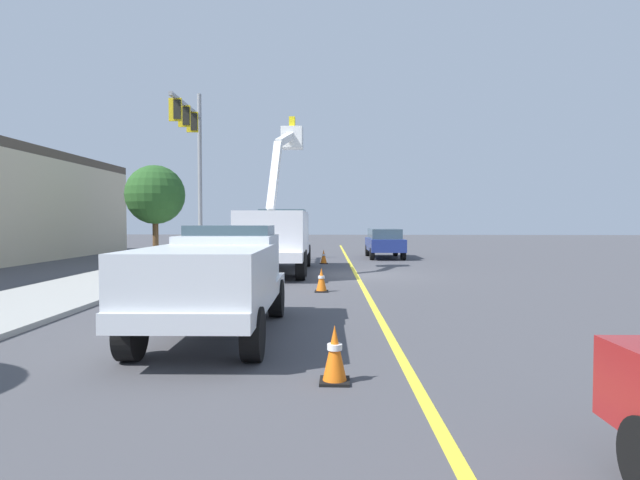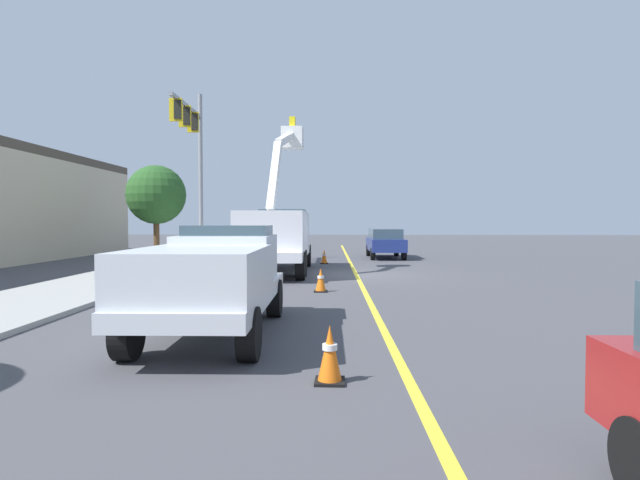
{
  "view_description": "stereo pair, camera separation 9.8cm",
  "coord_description": "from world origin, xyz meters",
  "px_view_note": "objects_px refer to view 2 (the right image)",
  "views": [
    {
      "loc": [
        -20.59,
        0.49,
        2.16
      ],
      "look_at": [
        -0.14,
        1.44,
        1.4
      ],
      "focal_mm": 29.14,
      "sensor_mm": 36.0,
      "label": 1
    },
    {
      "loc": [
        -20.59,
        0.39,
        2.16
      ],
      "look_at": [
        -0.14,
        1.44,
        1.4
      ],
      "focal_mm": 29.14,
      "sensor_mm": 36.0,
      "label": 2
    }
  ],
  "objects_px": {
    "passing_minivan": "(385,241)",
    "traffic_cone_mid_front": "(321,280)",
    "traffic_cone_leading": "(330,354)",
    "traffic_signal_mast": "(193,145)",
    "service_pickup_truck": "(214,276)",
    "utility_bucket_truck": "(278,234)",
    "traffic_cone_mid_rear": "(324,257)"
  },
  "relations": [
    {
      "from": "service_pickup_truck",
      "to": "traffic_cone_leading",
      "type": "height_order",
      "value": "service_pickup_truck"
    },
    {
      "from": "service_pickup_truck",
      "to": "traffic_signal_mast",
      "type": "distance_m",
      "value": 17.32
    },
    {
      "from": "passing_minivan",
      "to": "traffic_signal_mast",
      "type": "distance_m",
      "value": 12.0
    },
    {
      "from": "utility_bucket_truck",
      "to": "traffic_cone_mid_rear",
      "type": "bearing_deg",
      "value": -22.2
    },
    {
      "from": "passing_minivan",
      "to": "traffic_cone_mid_rear",
      "type": "height_order",
      "value": "passing_minivan"
    },
    {
      "from": "passing_minivan",
      "to": "traffic_cone_leading",
      "type": "height_order",
      "value": "passing_minivan"
    },
    {
      "from": "traffic_cone_leading",
      "to": "traffic_signal_mast",
      "type": "height_order",
      "value": "traffic_signal_mast"
    },
    {
      "from": "service_pickup_truck",
      "to": "traffic_cone_mid_front",
      "type": "relative_size",
      "value": 7.79
    },
    {
      "from": "traffic_cone_mid_front",
      "to": "traffic_cone_leading",
      "type": "bearing_deg",
      "value": -176.36
    },
    {
      "from": "passing_minivan",
      "to": "utility_bucket_truck",
      "type": "bearing_deg",
      "value": 149.29
    },
    {
      "from": "service_pickup_truck",
      "to": "traffic_signal_mast",
      "type": "relative_size",
      "value": 0.65
    },
    {
      "from": "passing_minivan",
      "to": "traffic_cone_leading",
      "type": "distance_m",
      "value": 23.57
    },
    {
      "from": "service_pickup_truck",
      "to": "traffic_cone_mid_rear",
      "type": "relative_size",
      "value": 7.9
    },
    {
      "from": "utility_bucket_truck",
      "to": "traffic_cone_mid_rear",
      "type": "relative_size",
      "value": 11.54
    },
    {
      "from": "utility_bucket_truck",
      "to": "passing_minivan",
      "type": "distance_m",
      "value": 10.06
    },
    {
      "from": "passing_minivan",
      "to": "traffic_signal_mast",
      "type": "relative_size",
      "value": 0.55
    },
    {
      "from": "traffic_cone_mid_front",
      "to": "traffic_signal_mast",
      "type": "bearing_deg",
      "value": 34.76
    },
    {
      "from": "traffic_cone_leading",
      "to": "traffic_cone_mid_front",
      "type": "xyz_separation_m",
      "value": [
        8.82,
        0.56,
        -0.03
      ]
    },
    {
      "from": "traffic_cone_leading",
      "to": "traffic_cone_mid_rear",
      "type": "distance_m",
      "value": 19.15
    },
    {
      "from": "traffic_signal_mast",
      "to": "traffic_cone_mid_front",
      "type": "bearing_deg",
      "value": -145.24
    },
    {
      "from": "passing_minivan",
      "to": "traffic_cone_mid_front",
      "type": "distance_m",
      "value": 14.94
    },
    {
      "from": "utility_bucket_truck",
      "to": "traffic_signal_mast",
      "type": "bearing_deg",
      "value": 50.87
    },
    {
      "from": "traffic_cone_mid_rear",
      "to": "passing_minivan",
      "type": "bearing_deg",
      "value": -37.98
    },
    {
      "from": "passing_minivan",
      "to": "traffic_cone_mid_front",
      "type": "xyz_separation_m",
      "value": [
        -14.61,
        3.02,
        -0.62
      ]
    },
    {
      "from": "utility_bucket_truck",
      "to": "traffic_cone_leading",
      "type": "distance_m",
      "value": 15.1
    },
    {
      "from": "service_pickup_truck",
      "to": "traffic_cone_leading",
      "type": "distance_m",
      "value": 3.67
    },
    {
      "from": "traffic_signal_mast",
      "to": "traffic_cone_mid_rear",
      "type": "bearing_deg",
      "value": -85.67
    },
    {
      "from": "utility_bucket_truck",
      "to": "passing_minivan",
      "type": "relative_size",
      "value": 1.7
    },
    {
      "from": "passing_minivan",
      "to": "traffic_cone_mid_front",
      "type": "relative_size",
      "value": 6.68
    },
    {
      "from": "traffic_cone_leading",
      "to": "passing_minivan",
      "type": "bearing_deg",
      "value": -6.0
    },
    {
      "from": "passing_minivan",
      "to": "traffic_signal_mast",
      "type": "height_order",
      "value": "traffic_signal_mast"
    },
    {
      "from": "traffic_cone_mid_front",
      "to": "utility_bucket_truck",
      "type": "bearing_deg",
      "value": 19.36
    }
  ]
}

